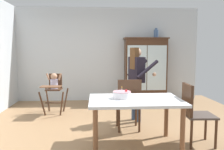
{
  "coord_description": "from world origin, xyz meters",
  "views": [
    {
      "loc": [
        -0.32,
        -4.25,
        1.48
      ],
      "look_at": [
        0.0,
        0.7,
        0.95
      ],
      "focal_mm": 37.53,
      "sensor_mm": 36.0,
      "label": 1
    }
  ],
  "objects_px": {
    "dining_table": "(135,105)",
    "dining_chair_right_end": "(193,110)",
    "dining_chair_far_side": "(129,101)",
    "birthday_cake": "(122,95)",
    "adult_person": "(137,75)",
    "china_cabinet": "(145,70)",
    "high_chair_with_toddler": "(54,86)",
    "ceramic_vase": "(156,33)"
  },
  "relations": [
    {
      "from": "dining_table",
      "to": "dining_chair_far_side",
      "type": "xyz_separation_m",
      "value": [
        -0.0,
        0.69,
        -0.09
      ]
    },
    {
      "from": "ceramic_vase",
      "to": "dining_table",
      "type": "xyz_separation_m",
      "value": [
        -1.11,
        -3.16,
        -1.31
      ]
    },
    {
      "from": "high_chair_with_toddler",
      "to": "dining_chair_right_end",
      "type": "height_order",
      "value": "dining_chair_right_end"
    },
    {
      "from": "high_chair_with_toddler",
      "to": "ceramic_vase",
      "type": "bearing_deg",
      "value": 27.77
    },
    {
      "from": "ceramic_vase",
      "to": "high_chair_with_toddler",
      "type": "bearing_deg",
      "value": -156.38
    },
    {
      "from": "china_cabinet",
      "to": "dining_chair_right_end",
      "type": "xyz_separation_m",
      "value": [
        0.1,
        -3.15,
        -0.36
      ]
    },
    {
      "from": "high_chair_with_toddler",
      "to": "dining_chair_right_end",
      "type": "distance_m",
      "value": 3.18
    },
    {
      "from": "china_cabinet",
      "to": "dining_chair_right_end",
      "type": "bearing_deg",
      "value": -88.17
    },
    {
      "from": "birthday_cake",
      "to": "dining_table",
      "type": "bearing_deg",
      "value": -19.23
    },
    {
      "from": "adult_person",
      "to": "birthday_cake",
      "type": "bearing_deg",
      "value": 139.37
    },
    {
      "from": "high_chair_with_toddler",
      "to": "dining_table",
      "type": "height_order",
      "value": "high_chair_with_toddler"
    },
    {
      "from": "ceramic_vase",
      "to": "dining_table",
      "type": "height_order",
      "value": "ceramic_vase"
    },
    {
      "from": "high_chair_with_toddler",
      "to": "dining_table",
      "type": "relative_size",
      "value": 0.68
    },
    {
      "from": "china_cabinet",
      "to": "dining_chair_far_side",
      "type": "height_order",
      "value": "china_cabinet"
    },
    {
      "from": "china_cabinet",
      "to": "adult_person",
      "type": "height_order",
      "value": "china_cabinet"
    },
    {
      "from": "ceramic_vase",
      "to": "adult_person",
      "type": "distance_m",
      "value": 2.27
    },
    {
      "from": "china_cabinet",
      "to": "ceramic_vase",
      "type": "xyz_separation_m",
      "value": [
        0.29,
        0.0,
        1.03
      ]
    },
    {
      "from": "ceramic_vase",
      "to": "dining_chair_right_end",
      "type": "distance_m",
      "value": 3.45
    },
    {
      "from": "high_chair_with_toddler",
      "to": "adult_person",
      "type": "distance_m",
      "value": 1.97
    },
    {
      "from": "birthday_cake",
      "to": "dining_chair_right_end",
      "type": "distance_m",
      "value": 1.14
    },
    {
      "from": "dining_table",
      "to": "dining_chair_right_end",
      "type": "distance_m",
      "value": 0.92
    },
    {
      "from": "high_chair_with_toddler",
      "to": "dining_table",
      "type": "bearing_deg",
      "value": -47.47
    },
    {
      "from": "dining_table",
      "to": "birthday_cake",
      "type": "bearing_deg",
      "value": 160.77
    },
    {
      "from": "dining_table",
      "to": "dining_chair_far_side",
      "type": "distance_m",
      "value": 0.69
    },
    {
      "from": "dining_chair_far_side",
      "to": "high_chair_with_toddler",
      "type": "bearing_deg",
      "value": -39.57
    },
    {
      "from": "dining_chair_far_side",
      "to": "birthday_cake",
      "type": "bearing_deg",
      "value": 72.57
    },
    {
      "from": "dining_chair_right_end",
      "to": "adult_person",
      "type": "bearing_deg",
      "value": 30.18
    },
    {
      "from": "ceramic_vase",
      "to": "dining_chair_far_side",
      "type": "xyz_separation_m",
      "value": [
        -1.11,
        -2.47,
        -1.39
      ]
    },
    {
      "from": "high_chair_with_toddler",
      "to": "dining_chair_far_side",
      "type": "relative_size",
      "value": 0.99
    },
    {
      "from": "dining_table",
      "to": "adult_person",
      "type": "bearing_deg",
      "value": 79.25
    },
    {
      "from": "dining_chair_far_side",
      "to": "dining_chair_right_end",
      "type": "bearing_deg",
      "value": 143.72
    },
    {
      "from": "china_cabinet",
      "to": "high_chair_with_toddler",
      "type": "height_order",
      "value": "china_cabinet"
    },
    {
      "from": "dining_chair_right_end",
      "to": "birthday_cake",
      "type": "bearing_deg",
      "value": 89.67
    },
    {
      "from": "ceramic_vase",
      "to": "birthday_cake",
      "type": "distance_m",
      "value": 3.55
    },
    {
      "from": "ceramic_vase",
      "to": "birthday_cake",
      "type": "xyz_separation_m",
      "value": [
        -1.31,
        -3.09,
        -1.15
      ]
    },
    {
      "from": "high_chair_with_toddler",
      "to": "adult_person",
      "type": "bearing_deg",
      "value": -16.59
    },
    {
      "from": "dining_chair_far_side",
      "to": "dining_chair_right_end",
      "type": "distance_m",
      "value": 1.14
    },
    {
      "from": "china_cabinet",
      "to": "birthday_cake",
      "type": "xyz_separation_m",
      "value": [
        -1.01,
        -3.09,
        -0.13
      ]
    },
    {
      "from": "china_cabinet",
      "to": "dining_table",
      "type": "height_order",
      "value": "china_cabinet"
    },
    {
      "from": "high_chair_with_toddler",
      "to": "birthday_cake",
      "type": "distance_m",
      "value": 2.36
    },
    {
      "from": "china_cabinet",
      "to": "adult_person",
      "type": "xyz_separation_m",
      "value": [
        -0.57,
        -1.86,
        0.05
      ]
    },
    {
      "from": "adult_person",
      "to": "dining_table",
      "type": "bearing_deg",
      "value": 148.52
    }
  ]
}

